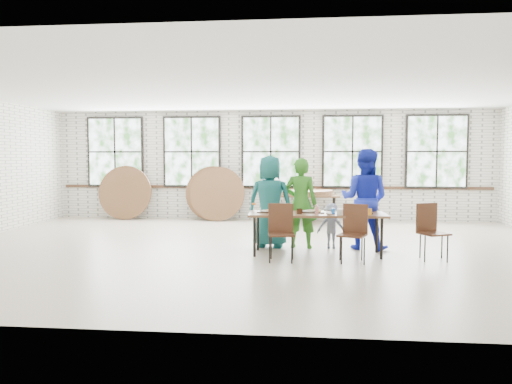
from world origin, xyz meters
TOP-DOWN VIEW (x-y plane):
  - room at (0.00, 4.44)m, footprint 12.00×12.00m
  - dining_table at (1.16, -0.40)m, footprint 2.42×0.87m
  - chair_near_left at (0.56, -0.94)m, footprint 0.46×0.45m
  - chair_near_right at (1.76, -0.92)m, footprint 0.53×0.53m
  - chair_spare at (3.06, -0.61)m, footprint 0.56×0.55m
  - adult_teal at (0.28, 0.25)m, footprint 0.92×0.66m
  - adult_green at (0.87, 0.25)m, footprint 0.67×0.49m
  - toddler at (1.45, 0.25)m, footprint 0.59×0.38m
  - adult_blue at (2.06, 0.25)m, footprint 1.10×0.98m
  - storage_table at (0.91, 3.84)m, footprint 1.82×0.80m
  - tabletop_clutter at (1.27, -0.42)m, footprint 2.02×0.58m
  - round_tops_stacked at (0.91, 3.84)m, footprint 1.50×1.50m
  - round_tops_leaning at (-2.78, 4.18)m, footprint 4.12×0.46m

SIDE VIEW (x-z plane):
  - toddler at x=1.45m, z-range 0.00..0.85m
  - chair_near_left at x=0.56m, z-range 0.08..1.03m
  - chair_near_right at x=1.76m, z-range 0.08..1.03m
  - chair_spare at x=3.06m, z-range 0.08..1.03m
  - storage_table at x=0.91m, z-range 0.32..1.06m
  - dining_table at x=1.16m, z-range 0.32..1.06m
  - round_tops_leaning at x=-2.78m, z-range -0.01..1.48m
  - tabletop_clutter at x=1.27m, z-range 0.71..0.82m
  - round_tops_stacked at x=0.91m, z-range 0.74..0.87m
  - adult_green at x=0.87m, z-range 0.00..1.71m
  - adult_teal at x=0.28m, z-range 0.00..1.76m
  - adult_blue at x=2.06m, z-range 0.00..1.88m
  - room at x=0.00m, z-range -4.17..7.83m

